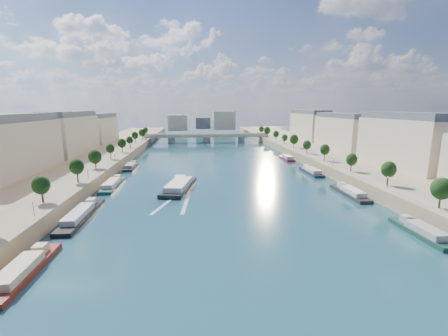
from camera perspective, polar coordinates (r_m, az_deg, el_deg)
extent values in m
plane|color=#0D2C3C|center=(150.17, -1.10, -0.79)|extent=(700.00, 700.00, 0.00)
cube|color=#9E8460|center=(160.82, -27.60, -0.38)|extent=(44.00, 520.00, 5.00)
cube|color=#9E8460|center=(171.17, 23.69, 0.61)|extent=(44.00, 520.00, 5.00)
cube|color=gray|center=(155.37, -22.55, 0.63)|extent=(14.00, 520.00, 0.10)
cube|color=gray|center=(163.89, 19.18, 1.41)|extent=(14.00, 520.00, 0.10)
cylinder|color=#382B1E|center=(101.35, -30.81, -4.52)|extent=(0.50, 0.50, 3.82)
ellipsoid|color=black|center=(100.51, -31.02, -2.55)|extent=(4.80, 4.80, 5.52)
cylinder|color=#382B1E|center=(122.81, -26.18, -1.49)|extent=(0.50, 0.50, 3.82)
ellipsoid|color=black|center=(122.12, -26.33, 0.15)|extent=(4.80, 4.80, 5.52)
cylinder|color=#382B1E|center=(145.06, -22.96, 0.63)|extent=(0.50, 0.50, 3.82)
ellipsoid|color=black|center=(144.48, -23.07, 2.03)|extent=(4.80, 4.80, 5.52)
cylinder|color=#382B1E|center=(167.80, -20.60, 2.18)|extent=(0.50, 0.50, 3.82)
ellipsoid|color=black|center=(167.30, -20.69, 3.39)|extent=(4.80, 4.80, 5.52)
cylinder|color=#382B1E|center=(190.85, -18.81, 3.36)|extent=(0.50, 0.50, 3.82)
ellipsoid|color=black|center=(190.40, -18.88, 4.43)|extent=(4.80, 4.80, 5.52)
cylinder|color=#382B1E|center=(214.10, -17.40, 4.28)|extent=(0.50, 0.50, 3.82)
ellipsoid|color=black|center=(213.71, -17.46, 5.23)|extent=(4.80, 4.80, 5.52)
cylinder|color=#382B1E|center=(237.51, -16.26, 5.01)|extent=(0.50, 0.50, 3.82)
ellipsoid|color=black|center=(237.15, -16.31, 5.88)|extent=(4.80, 4.80, 5.52)
cylinder|color=#382B1E|center=(261.02, -15.33, 5.62)|extent=(0.50, 0.50, 3.82)
ellipsoid|color=black|center=(260.70, -15.37, 6.40)|extent=(4.80, 4.80, 5.52)
cylinder|color=#382B1E|center=(284.61, -14.55, 6.12)|extent=(0.50, 0.50, 3.82)
ellipsoid|color=black|center=(284.32, -14.59, 6.84)|extent=(4.80, 4.80, 5.52)
cylinder|color=#382B1E|center=(101.64, 35.86, -5.06)|extent=(0.50, 0.50, 3.82)
ellipsoid|color=black|center=(100.81, 36.10, -3.09)|extent=(4.80, 4.80, 5.52)
cylinder|color=#382B1E|center=(119.88, 28.35, -1.99)|extent=(0.50, 0.50, 3.82)
ellipsoid|color=black|center=(119.18, 28.51, -0.31)|extent=(4.80, 4.80, 5.52)
cylinder|color=#382B1E|center=(139.88, 22.92, 0.25)|extent=(0.50, 0.50, 3.82)
ellipsoid|color=black|center=(139.27, 23.03, 1.70)|extent=(4.80, 4.80, 5.52)
cylinder|color=#382B1E|center=(160.97, 18.88, 1.93)|extent=(0.50, 0.50, 3.82)
ellipsoid|color=black|center=(160.45, 18.96, 3.19)|extent=(4.80, 4.80, 5.52)
cylinder|color=#382B1E|center=(182.78, 15.78, 3.20)|extent=(0.50, 0.50, 3.82)
ellipsoid|color=black|center=(182.32, 15.84, 4.32)|extent=(4.80, 4.80, 5.52)
cylinder|color=#382B1E|center=(205.08, 13.34, 4.19)|extent=(0.50, 0.50, 3.82)
ellipsoid|color=black|center=(204.67, 13.39, 5.19)|extent=(4.80, 4.80, 5.52)
cylinder|color=#382B1E|center=(227.73, 11.39, 4.98)|extent=(0.50, 0.50, 3.82)
ellipsoid|color=black|center=(227.36, 11.42, 5.88)|extent=(4.80, 4.80, 5.52)
cylinder|color=#382B1E|center=(250.63, 9.78, 5.63)|extent=(0.50, 0.50, 3.82)
ellipsoid|color=black|center=(250.29, 9.81, 6.45)|extent=(4.80, 4.80, 5.52)
cylinder|color=#382B1E|center=(273.72, 8.44, 6.16)|extent=(0.50, 0.50, 3.82)
ellipsoid|color=black|center=(273.41, 8.46, 6.91)|extent=(4.80, 4.80, 5.52)
cylinder|color=#382B1E|center=(296.95, 7.31, 6.61)|extent=(0.50, 0.50, 3.82)
ellipsoid|color=black|center=(296.66, 7.33, 7.30)|extent=(4.80, 4.80, 5.52)
cylinder|color=black|center=(89.92, -32.54, -6.55)|extent=(0.14, 0.14, 4.00)
sphere|color=#FFE5B2|center=(89.35, -32.68, -5.26)|extent=(0.36, 0.36, 0.36)
cylinder|color=black|center=(125.62, -24.50, -1.03)|extent=(0.14, 0.14, 4.00)
sphere|color=#FFE5B2|center=(125.22, -24.58, -0.10)|extent=(0.36, 0.36, 0.36)
cylinder|color=black|center=(163.33, -20.11, 2.01)|extent=(0.14, 0.14, 4.00)
sphere|color=#FFE5B2|center=(163.02, -20.16, 2.73)|extent=(0.36, 0.36, 0.36)
cylinder|color=black|center=(201.93, -17.37, 3.89)|extent=(0.14, 0.14, 4.00)
sphere|color=#FFE5B2|center=(201.67, -17.41, 4.48)|extent=(0.36, 0.36, 0.36)
cylinder|color=black|center=(240.98, -15.51, 5.16)|extent=(0.14, 0.14, 4.00)
sphere|color=#FFE5B2|center=(240.77, -15.54, 5.66)|extent=(0.36, 0.36, 0.36)
cylinder|color=black|center=(114.47, 28.70, -2.57)|extent=(0.14, 0.14, 4.00)
sphere|color=#FFE5B2|center=(114.02, 28.80, -1.55)|extent=(0.36, 0.36, 0.36)
cylinder|color=black|center=(148.32, 20.06, 1.10)|extent=(0.14, 0.14, 4.00)
sphere|color=#FFE5B2|center=(147.98, 20.12, 1.90)|extent=(0.36, 0.36, 0.36)
cylinder|color=black|center=(184.65, 14.72, 3.37)|extent=(0.14, 0.14, 4.00)
sphere|color=#FFE5B2|center=(184.37, 14.75, 4.01)|extent=(0.36, 0.36, 0.36)
cylinder|color=black|center=(222.24, 11.15, 4.86)|extent=(0.14, 0.14, 4.00)
sphere|color=#FFE5B2|center=(222.01, 11.17, 5.40)|extent=(0.36, 0.36, 0.36)
cylinder|color=black|center=(260.55, 8.60, 5.91)|extent=(0.14, 0.14, 4.00)
sphere|color=#FFE5B2|center=(260.36, 8.62, 6.37)|extent=(0.36, 0.36, 0.36)
cube|color=beige|center=(149.42, -35.06, 2.88)|extent=(16.00, 52.00, 20.00)
cube|color=#474C54|center=(148.54, -35.58, 7.30)|extent=(14.72, 50.44, 3.20)
cube|color=beige|center=(201.69, -27.14, 5.43)|extent=(16.00, 52.00, 20.00)
cube|color=#474C54|center=(201.03, -27.44, 8.71)|extent=(14.72, 50.44, 3.20)
cube|color=beige|center=(256.43, -22.50, 6.87)|extent=(16.00, 52.00, 20.00)
cube|color=#474C54|center=(255.92, -22.70, 9.45)|extent=(14.72, 50.44, 3.20)
cube|color=beige|center=(162.43, 30.98, 3.87)|extent=(16.00, 52.00, 20.00)
cube|color=#474C54|center=(161.62, 31.40, 7.94)|extent=(14.72, 50.44, 3.20)
cube|color=beige|center=(211.51, 21.64, 6.11)|extent=(16.00, 52.00, 20.00)
cube|color=#474C54|center=(210.88, 21.88, 9.25)|extent=(14.72, 50.44, 3.20)
cube|color=beige|center=(264.22, 15.88, 7.42)|extent=(16.00, 52.00, 20.00)
cube|color=#474C54|center=(263.73, 16.02, 9.93)|extent=(14.72, 50.44, 3.20)
cube|color=beige|center=(357.12, -8.78, 8.53)|extent=(22.00, 18.00, 18.00)
cube|color=beige|center=(368.41, -0.03, 9.06)|extent=(26.00, 20.00, 22.00)
cube|color=#474C54|center=(381.92, -4.03, 8.52)|extent=(18.00, 16.00, 14.00)
cube|color=#C1B79E|center=(275.16, -3.30, 6.14)|extent=(112.00, 11.00, 2.20)
cube|color=#C1B79E|center=(270.04, -3.25, 6.36)|extent=(112.00, 0.80, 0.90)
cube|color=#C1B79E|center=(280.00, -3.35, 6.55)|extent=(112.00, 0.80, 0.90)
cylinder|color=#C1B79E|center=(276.00, -9.97, 5.23)|extent=(6.40, 6.40, 5.00)
cylinder|color=#C1B79E|center=(275.53, -3.29, 5.38)|extent=(6.40, 6.40, 5.00)
cylinder|color=#C1B79E|center=(278.76, 3.33, 5.45)|extent=(6.40, 6.40, 5.00)
cube|color=#C1B79E|center=(278.17, -14.09, 5.11)|extent=(6.00, 12.00, 5.00)
cube|color=#C1B79E|center=(282.60, 7.35, 5.46)|extent=(6.00, 12.00, 5.00)
cube|color=black|center=(121.44, -8.53, -3.69)|extent=(14.16, 30.70, 2.12)
cube|color=silver|center=(118.64, -8.61, -3.05)|extent=(10.62, 20.24, 1.90)
cube|color=silver|center=(129.57, -8.38, -1.82)|extent=(4.85, 4.32, 1.80)
cube|color=silver|center=(105.52, -10.68, -6.36)|extent=(9.36, 25.05, 0.04)
cube|color=silver|center=(105.15, -7.19, -6.31)|extent=(3.21, 26.01, 0.04)
cube|color=maroon|center=(73.30, -33.78, -16.27)|extent=(5.00, 22.33, 1.80)
cube|color=#C3B992|center=(71.19, -34.63, -15.67)|extent=(4.10, 12.28, 1.60)
cube|color=#C3B992|center=(77.90, -31.62, -12.93)|extent=(2.50, 2.68, 1.80)
cube|color=black|center=(99.37, -25.46, -8.29)|extent=(5.00, 29.38, 1.80)
cube|color=#B0B4BD|center=(96.76, -26.00, -7.80)|extent=(4.10, 16.16, 1.60)
cube|color=#B0B4BD|center=(106.73, -23.98, -5.81)|extent=(2.50, 3.53, 1.80)
cube|color=#1D483E|center=(131.68, -20.40, -3.17)|extent=(5.00, 25.36, 1.80)
cube|color=beige|center=(129.37, -20.67, -2.67)|extent=(4.10, 13.95, 1.60)
cube|color=beige|center=(138.42, -19.68, -1.65)|extent=(2.50, 3.04, 1.80)
cube|color=#232325|center=(166.72, -17.29, 0.03)|extent=(5.00, 19.47, 1.80)
cube|color=gray|center=(164.91, -17.43, 0.50)|extent=(4.10, 10.71, 1.60)
cube|color=gray|center=(172.02, -16.95, 1.01)|extent=(2.50, 2.34, 1.80)
cube|color=#16382F|center=(93.16, 33.43, -10.42)|extent=(5.00, 19.40, 1.80)
cube|color=#98979F|center=(91.50, 34.16, -9.75)|extent=(4.10, 10.67, 1.60)
cube|color=#98979F|center=(96.81, 31.38, -8.27)|extent=(2.50, 2.33, 1.80)
cube|color=#242426|center=(121.18, 22.83, -4.60)|extent=(5.00, 22.58, 1.80)
cube|color=beige|center=(119.22, 23.31, -4.04)|extent=(4.10, 12.42, 1.60)
cube|color=beige|center=(126.49, 21.45, -2.99)|extent=(2.50, 2.71, 1.80)
cube|color=#192039|center=(153.81, 16.28, -0.85)|extent=(5.00, 21.43, 1.80)
cube|color=beige|center=(151.92, 16.55, -0.36)|extent=(4.10, 11.79, 1.60)
cube|color=beige|center=(159.30, 15.46, 0.28)|extent=(2.50, 2.57, 1.80)
cube|color=maroon|center=(190.23, 11.88, 1.69)|extent=(5.00, 18.48, 1.80)
cube|color=#B1B7BE|center=(188.56, 12.03, 2.12)|extent=(4.10, 10.17, 1.60)
cube|color=#B1B7BE|center=(195.16, 11.41, 2.49)|extent=(2.50, 2.22, 1.80)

